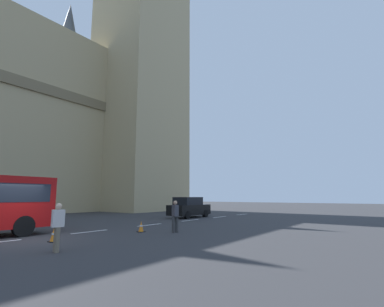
# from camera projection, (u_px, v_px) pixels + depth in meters

# --- Properties ---
(ground_plane) EXTENTS (160.00, 160.00, 0.00)m
(ground_plane) POSITION_uv_depth(u_px,v_px,m) (19.00, 240.00, 12.61)
(ground_plane) COLOR #333335
(lane_centre_marking) EXTENTS (39.00, 0.16, 0.01)m
(lane_centre_marking) POSITION_uv_depth(u_px,v_px,m) (90.00, 232.00, 15.45)
(lane_centre_marking) COLOR silver
(lane_centre_marking) RESTS_ON ground_plane
(sedan_lead) EXTENTS (4.40, 1.86, 1.85)m
(sedan_lead) POSITION_uv_depth(u_px,v_px,m) (189.00, 207.00, 25.81)
(sedan_lead) COLOR black
(sedan_lead) RESTS_ON ground_plane
(traffic_cone_west) EXTENTS (0.36, 0.36, 0.58)m
(traffic_cone_west) POSITION_uv_depth(u_px,v_px,m) (54.00, 235.00, 12.08)
(traffic_cone_west) COLOR black
(traffic_cone_west) RESTS_ON ground_plane
(traffic_cone_middle) EXTENTS (0.36, 0.36, 0.58)m
(traffic_cone_middle) POSITION_uv_depth(u_px,v_px,m) (141.00, 227.00, 15.41)
(traffic_cone_middle) COLOR black
(traffic_cone_middle) RESTS_ON ground_plane
(pedestrian_near_cones) EXTENTS (0.45, 0.35, 1.69)m
(pedestrian_near_cones) POSITION_uv_depth(u_px,v_px,m) (58.00, 225.00, 9.94)
(pedestrian_near_cones) COLOR #726651
(pedestrian_near_cones) RESTS_ON ground_plane
(pedestrian_by_kerb) EXTENTS (0.39, 0.46, 1.69)m
(pedestrian_by_kerb) POSITION_uv_depth(u_px,v_px,m) (175.00, 215.00, 15.29)
(pedestrian_by_kerb) COLOR #333333
(pedestrian_by_kerb) RESTS_ON ground_plane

